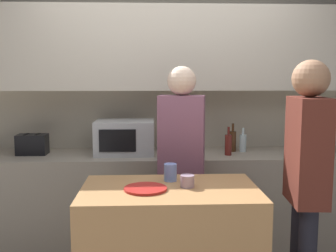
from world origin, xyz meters
The scene contains 13 objects.
back_wall centered at (0.00, 1.66, 1.54)m, with size 6.40×0.40×2.70m.
back_counter centered at (0.00, 1.39, 0.44)m, with size 3.60×0.62×0.89m.
microwave centered at (-0.38, 1.41, 1.04)m, with size 0.52×0.39×0.30m.
toaster centered at (-1.20, 1.41, 0.98)m, with size 0.26×0.16×0.18m.
potted_plant centered at (1.47, 1.41, 1.08)m, with size 0.14×0.14×0.40m.
bottle_0 centered at (0.53, 1.30, 0.98)m, with size 0.06×0.06×0.25m.
bottle_1 centered at (0.61, 1.47, 0.99)m, with size 0.06×0.06×0.26m.
bottle_2 centered at (0.70, 1.45, 0.97)m, with size 0.06×0.06×0.22m.
plate_on_island centered at (-0.19, 0.21, 0.91)m, with size 0.26×0.26×0.01m.
cup_0 centered at (0.07, 0.26, 0.94)m, with size 0.09×0.09×0.08m.
cup_1 centered at (-0.03, 0.41, 0.96)m, with size 0.08×0.08×0.11m.
person_left centered at (0.08, 0.84, 0.98)m, with size 0.37×0.25×1.65m.
person_center centered at (0.79, 0.19, 1.00)m, with size 0.22×0.35×1.68m.
Camera 1 is at (-0.15, -2.08, 1.58)m, focal length 42.00 mm.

